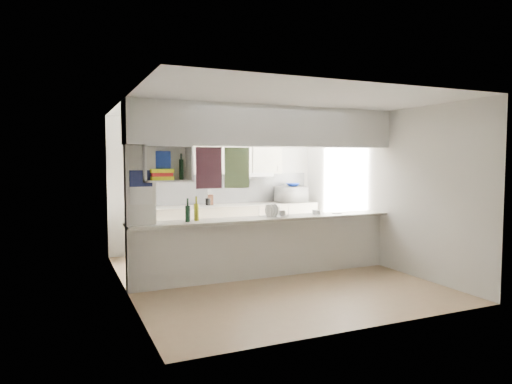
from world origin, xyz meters
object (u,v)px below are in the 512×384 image
wine_bottles (192,212)px  dish_rack (274,211)px  microwave (291,194)px  bowl (293,185)px

wine_bottles → dish_rack: bearing=-0.4°
microwave → wine_bottles: (-2.70, -2.06, -0.04)m
dish_rack → wine_bottles: wine_bottles is taller
bowl → wine_bottles: bearing=-143.0°
dish_rack → wine_bottles: bearing=164.5°
bowl → dish_rack: size_ratio=0.60×
microwave → wine_bottles: size_ratio=1.69×
microwave → wine_bottles: 3.39m
dish_rack → wine_bottles: size_ratio=1.28×
microwave → dish_rack: 2.50m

